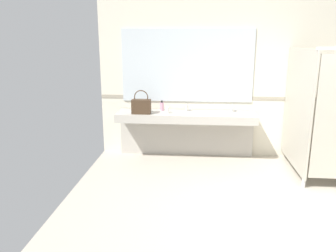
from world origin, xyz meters
TOP-DOWN VIEW (x-y plane):
  - ground_plane at (0.00, 0.00)m, footprint 5.89×5.45m
  - wall_back at (0.00, 2.49)m, footprint 5.89×0.12m
  - wall_back_tile_band at (0.00, 2.42)m, footprint 5.89×0.01m
  - vanity_counter at (-1.40, 2.22)m, footprint 2.38×0.54m
  - mirror_panel at (-1.40, 2.41)m, footprint 2.28×0.02m
  - handbag at (-2.15, 2.00)m, footprint 0.32×0.14m
  - soap_dispenser at (-1.83, 2.30)m, footprint 0.07×0.07m
  - paper_cup at (-1.71, 2.08)m, footprint 0.07×0.07m

SIDE VIEW (x-z plane):
  - ground_plane at x=0.00m, z-range -0.10..0.00m
  - vanity_counter at x=-1.40m, z-range 0.14..1.08m
  - paper_cup at x=-1.71m, z-range 0.83..0.94m
  - soap_dispenser at x=-1.83m, z-range 0.82..0.99m
  - handbag at x=-2.15m, z-range 0.76..1.17m
  - wall_back_tile_band at x=0.00m, z-range 1.02..1.08m
  - wall_back at x=0.00m, z-range 0.00..2.97m
  - mirror_panel at x=-1.40m, z-range 0.98..2.23m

